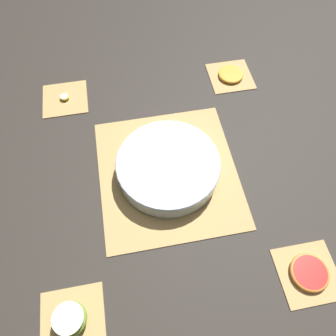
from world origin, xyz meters
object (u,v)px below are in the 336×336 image
Objects in this scene: banana_coin_single at (64,97)px; grapefruit_slice at (310,273)px; apple_half at (70,319)px; orange_slice_whole at (231,74)px; fruit_salad_bowl at (168,166)px.

banana_coin_single is 0.91m from grapefruit_slice.
apple_half is 0.58m from grapefruit_slice.
banana_coin_single is 0.33× the size of grapefruit_slice.
orange_slice_whole is 0.91× the size of grapefruit_slice.
grapefruit_slice is at bearing 90.00° from apple_half.
fruit_salad_bowl reaches higher than orange_slice_whole.
fruit_salad_bowl reaches higher than banana_coin_single.
fruit_salad_bowl is 9.29× the size of banana_coin_single.
apple_half is 0.80× the size of grapefruit_slice.
apple_half is at bearing -90.00° from grapefruit_slice.
banana_coin_single is at bearing -90.00° from orange_slice_whole.
grapefruit_slice is (-0.00, 0.58, -0.02)m from apple_half.
apple_half is 2.43× the size of banana_coin_single.
banana_coin_single is at bearing -140.18° from fruit_salad_bowl.
apple_half is at bearing -39.85° from fruit_salad_bowl.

